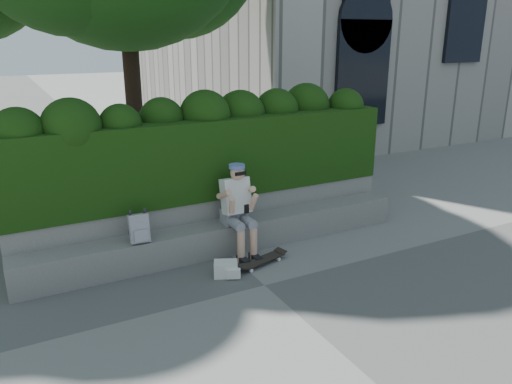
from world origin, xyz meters
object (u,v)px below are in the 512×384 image
backpack_plaid (139,228)px  backpack_ground (226,269)px  skateboard (261,260)px  person (238,206)px

backpack_plaid → backpack_ground: bearing=-29.7°
skateboard → backpack_ground: (-0.60, -0.08, 0.04)m
person → skateboard: (0.13, -0.50, -0.69)m
backpack_plaid → person: bearing=1.2°
skateboard → backpack_plaid: size_ratio=2.04×
person → backpack_ground: bearing=-128.9°
backpack_ground → person: bearing=75.7°
skateboard → backpack_ground: backpack_ground is taller
backpack_plaid → backpack_ground: size_ratio=1.22×
person → backpack_plaid: (-1.44, 0.08, -0.11)m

